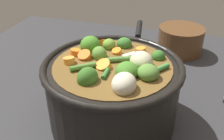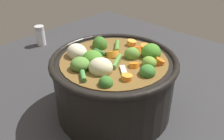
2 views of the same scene
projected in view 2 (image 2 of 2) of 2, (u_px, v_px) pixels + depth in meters
name	position (u px, v px, depth m)	size (l,w,h in m)	color
ground_plane	(114.00, 109.00, 0.60)	(1.10, 1.10, 0.00)	#2D2D30
cooking_pot	(114.00, 83.00, 0.56)	(0.28, 0.28, 0.17)	black
salt_shaker	(40.00, 35.00, 0.90)	(0.03, 0.03, 0.07)	silver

